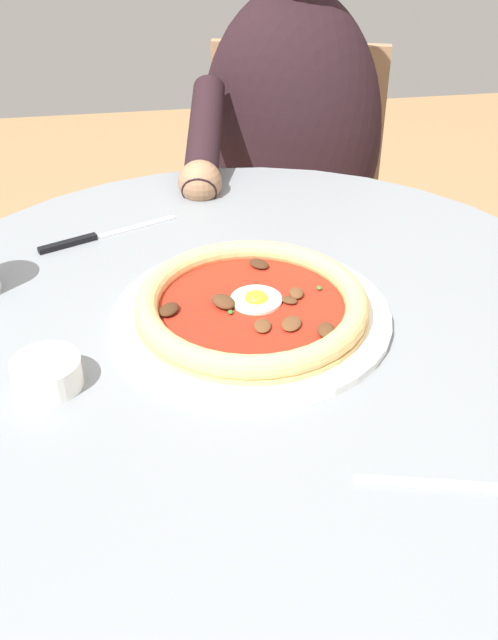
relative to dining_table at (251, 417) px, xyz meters
name	(u,v)px	position (x,y,z in m)	size (l,w,h in m)	color
dining_table	(251,417)	(0.00, 0.00, 0.00)	(0.92, 0.92, 0.75)	gray
pizza_on_plate	(251,307)	(0.00, 0.00, 0.17)	(0.33, 0.33, 0.04)	white
steak_knife	(89,238)	(0.23, 0.20, 0.16)	(0.09, 0.20, 0.01)	silver
ramekin_capers	(47,372)	(-0.09, 0.23, 0.18)	(0.07, 0.07, 0.03)	white
fork_utensil	(449,485)	(-0.29, -0.13, 0.16)	(0.05, 0.17, 0.00)	#BCBCC1
diner_person	(286,234)	(0.63, -0.17, -0.07)	(0.48, 0.44, 1.19)	#282833
cafe_chair_diner	(292,209)	(0.77, -0.21, -0.08)	(0.53, 0.53, 0.85)	#957050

